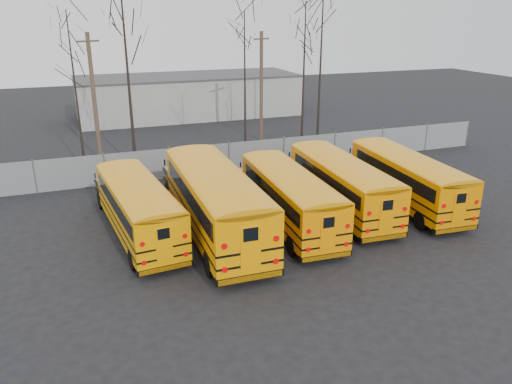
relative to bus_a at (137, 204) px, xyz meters
name	(u,v)px	position (x,y,z in m)	size (l,w,h in m)	color
ground	(307,245)	(7.13, -3.72, -1.65)	(120.00, 120.00, 0.00)	black
fence	(229,157)	(7.13, 8.28, -0.65)	(40.00, 0.04, 2.00)	gray
distant_building	(189,96)	(9.13, 28.28, 0.35)	(22.00, 8.00, 4.00)	#A3A39F
bus_a	(137,204)	(0.00, 0.00, 0.00)	(3.27, 10.21, 2.81)	black
bus_b	(214,196)	(3.44, -1.14, 0.33)	(2.98, 12.09, 3.37)	black
bus_c	(288,193)	(7.22, -1.25, 0.04)	(2.85, 10.41, 2.88)	black
bus_d	(340,180)	(10.61, -0.44, 0.07)	(2.96, 10.62, 2.94)	black
bus_e	(405,175)	(14.43, -0.89, 0.06)	(3.13, 10.57, 2.92)	black
utility_pole_left	(94,98)	(-0.81, 13.71, 2.94)	(1.50, 0.75, 8.93)	brown
utility_pole_right	(261,86)	(12.26, 15.63, 2.85)	(1.49, 0.69, 8.76)	brown
tree_1	(76,95)	(-1.98, 11.71, 3.50)	(0.26, 0.26, 10.29)	black
tree_2	(128,77)	(1.36, 11.59, 4.53)	(0.26, 0.26, 12.35)	black
tree_3	(245,87)	(9.45, 11.60, 3.47)	(0.26, 0.26, 10.23)	black
tree_4	(304,78)	(14.24, 11.95, 3.81)	(0.26, 0.26, 10.92)	black
tree_5	(321,64)	(16.49, 13.62, 4.65)	(0.26, 0.26, 12.60)	black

